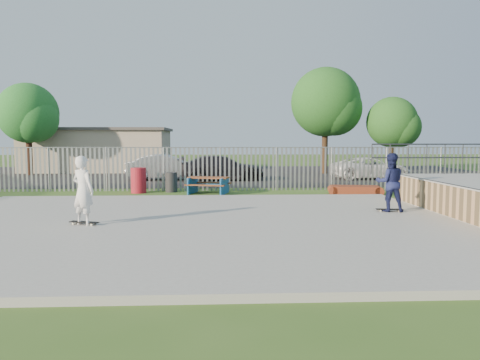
{
  "coord_description": "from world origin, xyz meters",
  "views": [
    {
      "loc": [
        0.89,
        -12.57,
        2.38
      ],
      "look_at": [
        1.58,
        2.0,
        1.1
      ],
      "focal_mm": 35.0,
      "sensor_mm": 36.0,
      "label": 1
    }
  ],
  "objects_px": {
    "skater_white": "(83,190)",
    "trash_bin_red": "(139,180)",
    "car_white": "(370,168)",
    "skater_navy": "(390,182)",
    "tree_right": "(392,122)",
    "funbox": "(355,190)",
    "tree_mid": "(325,102)",
    "picnic_table": "(208,185)",
    "car_dark": "(222,168)",
    "trash_bin_grey": "(171,182)",
    "tree_left": "(28,113)",
    "car_silver": "(167,167)"
  },
  "relations": [
    {
      "from": "tree_right",
      "to": "picnic_table",
      "type": "bearing_deg",
      "value": -138.85
    },
    {
      "from": "car_dark",
      "to": "trash_bin_grey",
      "type": "bearing_deg",
      "value": 152.22
    },
    {
      "from": "trash_bin_red",
      "to": "tree_left",
      "type": "distance_m",
      "value": 14.28
    },
    {
      "from": "skater_navy",
      "to": "trash_bin_grey",
      "type": "bearing_deg",
      "value": -35.85
    },
    {
      "from": "tree_left",
      "to": "picnic_table",
      "type": "bearing_deg",
      "value": -42.64
    },
    {
      "from": "tree_mid",
      "to": "tree_right",
      "type": "xyz_separation_m",
      "value": [
        4.27,
        -1.04,
        -1.4
      ]
    },
    {
      "from": "car_white",
      "to": "tree_right",
      "type": "height_order",
      "value": "tree_right"
    },
    {
      "from": "tree_left",
      "to": "car_silver",
      "type": "bearing_deg",
      "value": -24.38
    },
    {
      "from": "funbox",
      "to": "picnic_table",
      "type": "bearing_deg",
      "value": -176.41
    },
    {
      "from": "trash_bin_red",
      "to": "skater_navy",
      "type": "xyz_separation_m",
      "value": [
        8.81,
        -6.72,
        0.49
      ]
    },
    {
      "from": "skater_white",
      "to": "tree_mid",
      "type": "bearing_deg",
      "value": -89.14
    },
    {
      "from": "trash_bin_red",
      "to": "tree_left",
      "type": "xyz_separation_m",
      "value": [
        -8.89,
        10.61,
        3.5
      ]
    },
    {
      "from": "trash_bin_red",
      "to": "tree_mid",
      "type": "xyz_separation_m",
      "value": [
        10.87,
        11.13,
        4.33
      ]
    },
    {
      "from": "car_dark",
      "to": "skater_navy",
      "type": "height_order",
      "value": "skater_navy"
    },
    {
      "from": "skater_white",
      "to": "car_silver",
      "type": "bearing_deg",
      "value": -62.33
    },
    {
      "from": "skater_white",
      "to": "picnic_table",
      "type": "bearing_deg",
      "value": -81.07
    },
    {
      "from": "picnic_table",
      "to": "skater_navy",
      "type": "distance_m",
      "value": 8.52
    },
    {
      "from": "trash_bin_red",
      "to": "trash_bin_grey",
      "type": "xyz_separation_m",
      "value": [
        1.42,
        0.27,
        -0.12
      ]
    },
    {
      "from": "trash_bin_grey",
      "to": "tree_left",
      "type": "height_order",
      "value": "tree_left"
    },
    {
      "from": "trash_bin_grey",
      "to": "tree_left",
      "type": "relative_size",
      "value": 0.15
    },
    {
      "from": "funbox",
      "to": "car_dark",
      "type": "relative_size",
      "value": 0.42
    },
    {
      "from": "car_white",
      "to": "skater_navy",
      "type": "bearing_deg",
      "value": 160.36
    },
    {
      "from": "skater_navy",
      "to": "tree_right",
      "type": "bearing_deg",
      "value": -103.13
    },
    {
      "from": "car_white",
      "to": "skater_white",
      "type": "distance_m",
      "value": 19.56
    },
    {
      "from": "tree_mid",
      "to": "skater_navy",
      "type": "xyz_separation_m",
      "value": [
        -2.06,
        -17.85,
        -3.84
      ]
    },
    {
      "from": "skater_white",
      "to": "trash_bin_red",
      "type": "bearing_deg",
      "value": -60.16
    },
    {
      "from": "funbox",
      "to": "trash_bin_red",
      "type": "relative_size",
      "value": 1.83
    },
    {
      "from": "trash_bin_grey",
      "to": "tree_right",
      "type": "distance_m",
      "value": 17.16
    },
    {
      "from": "picnic_table",
      "to": "car_white",
      "type": "relative_size",
      "value": 0.45
    },
    {
      "from": "funbox",
      "to": "skater_navy",
      "type": "distance_m",
      "value": 5.66
    },
    {
      "from": "funbox",
      "to": "tree_left",
      "type": "height_order",
      "value": "tree_left"
    },
    {
      "from": "trash_bin_red",
      "to": "funbox",
      "type": "bearing_deg",
      "value": -7.03
    },
    {
      "from": "funbox",
      "to": "tree_mid",
      "type": "bearing_deg",
      "value": 93.28
    },
    {
      "from": "picnic_table",
      "to": "tree_left",
      "type": "xyz_separation_m",
      "value": [
        -11.99,
        11.04,
        3.68
      ]
    },
    {
      "from": "tree_left",
      "to": "skater_navy",
      "type": "height_order",
      "value": "tree_left"
    },
    {
      "from": "car_dark",
      "to": "car_white",
      "type": "height_order",
      "value": "car_dark"
    },
    {
      "from": "funbox",
      "to": "tree_mid",
      "type": "xyz_separation_m",
      "value": [
        1.48,
        12.29,
        4.7
      ]
    },
    {
      "from": "car_dark",
      "to": "skater_navy",
      "type": "xyz_separation_m",
      "value": [
        5.07,
        -12.71,
        0.32
      ]
    },
    {
      "from": "picnic_table",
      "to": "trash_bin_grey",
      "type": "relative_size",
      "value": 2.33
    },
    {
      "from": "car_white",
      "to": "skater_navy",
      "type": "xyz_separation_m",
      "value": [
        -3.74,
        -13.19,
        0.39
      ]
    },
    {
      "from": "trash_bin_red",
      "to": "car_dark",
      "type": "xyz_separation_m",
      "value": [
        3.74,
        5.99,
        0.17
      ]
    },
    {
      "from": "car_silver",
      "to": "skater_navy",
      "type": "bearing_deg",
      "value": -149.28
    },
    {
      "from": "picnic_table",
      "to": "skater_white",
      "type": "height_order",
      "value": "skater_white"
    },
    {
      "from": "funbox",
      "to": "car_silver",
      "type": "relative_size",
      "value": 0.45
    },
    {
      "from": "car_white",
      "to": "trash_bin_grey",
      "type": "bearing_deg",
      "value": 115.31
    },
    {
      "from": "tree_right",
      "to": "skater_navy",
      "type": "height_order",
      "value": "tree_right"
    },
    {
      "from": "car_white",
      "to": "tree_mid",
      "type": "bearing_deg",
      "value": 15.91
    },
    {
      "from": "funbox",
      "to": "car_dark",
      "type": "bearing_deg",
      "value": 138.48
    },
    {
      "from": "skater_white",
      "to": "tree_left",
      "type": "bearing_deg",
      "value": -35.32
    },
    {
      "from": "funbox",
      "to": "car_silver",
      "type": "xyz_separation_m",
      "value": [
        -8.84,
        7.49,
        0.57
      ]
    }
  ]
}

